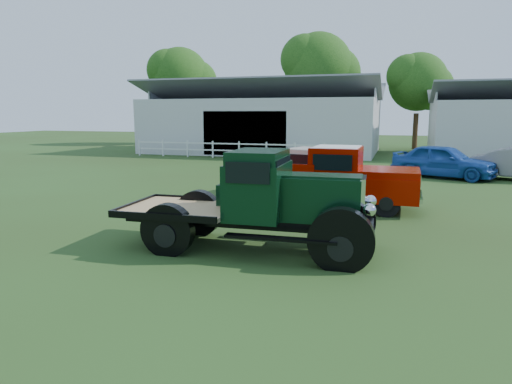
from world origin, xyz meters
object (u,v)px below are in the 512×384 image
(white_pickup, at_px, (306,173))
(misc_car_blue, at_px, (443,161))
(red_pickup, at_px, (333,177))
(vintage_flatbed, at_px, (254,200))

(white_pickup, xyz_separation_m, misc_car_blue, (5.37, 7.28, -0.09))
(red_pickup, distance_m, white_pickup, 2.02)
(misc_car_blue, bearing_deg, red_pickup, 176.64)
(vintage_flatbed, height_order, white_pickup, vintage_flatbed)
(white_pickup, bearing_deg, vintage_flatbed, -73.29)
(white_pickup, relative_size, misc_car_blue, 1.02)
(vintage_flatbed, bearing_deg, red_pickup, 76.32)
(vintage_flatbed, xyz_separation_m, misc_car_blue, (5.20, 14.23, -0.33))
(red_pickup, height_order, misc_car_blue, red_pickup)
(red_pickup, bearing_deg, vintage_flatbed, -100.62)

